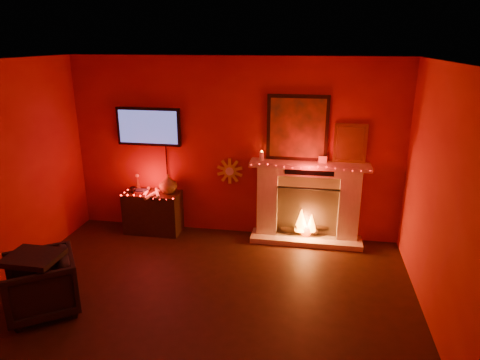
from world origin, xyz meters
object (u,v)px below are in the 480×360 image
object	(u,v)px
sunburst_clock	(230,171)
console_table	(154,209)
fireplace	(307,195)
armchair	(41,285)
tv	(149,127)

from	to	relation	value
sunburst_clock	console_table	distance (m)	1.35
fireplace	armchair	world-z (taller)	fireplace
fireplace	sunburst_clock	xyz separation A→B (m)	(-1.19, 0.09, 0.28)
fireplace	console_table	bearing A→B (deg)	-176.96
fireplace	armchair	size ratio (longest dim) A/B	2.96
armchair	tv	bearing A→B (deg)	135.12
sunburst_clock	armchair	distance (m)	3.02
tv	sunburst_clock	xyz separation A→B (m)	(1.25, 0.03, -0.65)
fireplace	console_table	distance (m)	2.39
tv	console_table	distance (m)	1.29
console_table	armchair	bearing A→B (deg)	-102.00
sunburst_clock	tv	bearing A→B (deg)	-178.76
sunburst_clock	fireplace	bearing A→B (deg)	-4.37
fireplace	console_table	size ratio (longest dim) A/B	2.31
tv	sunburst_clock	world-z (taller)	tv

